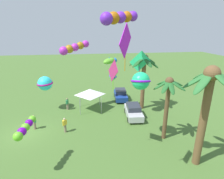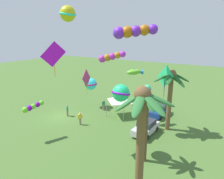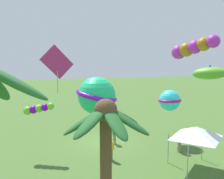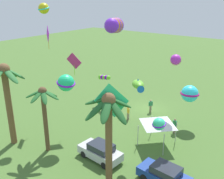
{
  "view_description": "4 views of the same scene",
  "coord_description": "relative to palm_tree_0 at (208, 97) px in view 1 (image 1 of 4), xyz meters",
  "views": [
    {
      "loc": [
        16.87,
        6.26,
        10.0
      ],
      "look_at": [
        0.79,
        8.65,
        4.47
      ],
      "focal_mm": 28.54,
      "sensor_mm": 36.0,
      "label": 1
    },
    {
      "loc": [
        16.92,
        18.77,
        10.69
      ],
      "look_at": [
        -0.51,
        7.9,
        4.89
      ],
      "focal_mm": 30.9,
      "sensor_mm": 36.0,
      "label": 2
    },
    {
      "loc": [
        4.69,
        21.38,
        7.47
      ],
      "look_at": [
        1.16,
        7.01,
        5.49
      ],
      "focal_mm": 42.43,
      "sensor_mm": 36.0,
      "label": 3
    },
    {
      "loc": [
        -13.94,
        26.35,
        13.35
      ],
      "look_at": [
        -0.56,
        8.32,
        5.13
      ],
      "focal_mm": 41.93,
      "sensor_mm": 36.0,
      "label": 4
    }
  ],
  "objects": [
    {
      "name": "kite_diamond_6",
      "position": [
        1.22,
        -6.18,
        3.82
      ],
      "size": [
        1.49,
        0.96,
        2.44
      ],
      "color": "#B510D0"
    },
    {
      "name": "parked_car_1",
      "position": [
        -14.05,
        -3.32,
        -4.84
      ],
      "size": [
        4.03,
        2.02,
        1.51
      ],
      "color": "navy",
      "rests_on": "ground"
    },
    {
      "name": "kite_tube_1",
      "position": [
        -1.08,
        -12.58,
        -2.03
      ],
      "size": [
        2.2,
        1.07,
        0.92
      ],
      "color": "#67D228"
    },
    {
      "name": "kite_tube_3",
      "position": [
        -8.36,
        -4.78,
        5.49
      ],
      "size": [
        2.91,
        4.16,
        1.51
      ],
      "color": "#7225D5"
    },
    {
      "name": "spectator_1",
      "position": [
        -7.13,
        -13.84,
        -4.78
      ],
      "size": [
        0.41,
        0.47,
        1.59
      ],
      "color": "gray",
      "rests_on": "ground"
    },
    {
      "name": "kite_ball_2",
      "position": [
        -3.78,
        -3.64,
        0.21
      ],
      "size": [
        1.98,
        1.99,
        1.55
      ],
      "color": "#1ED680"
    },
    {
      "name": "kite_ball_10",
      "position": [
        -12.7,
        -4.67,
        -1.61
      ],
      "size": [
        1.45,
        1.46,
        0.98
      ],
      "color": "#35DFA0"
    },
    {
      "name": "kite_fish_0",
      "position": [
        -10.3,
        -5.4,
        0.88
      ],
      "size": [
        1.94,
        2.01,
        0.88
      ],
      "color": "#62B92D"
    },
    {
      "name": "parked_car_0",
      "position": [
        -8.29,
        -2.88,
        -4.84
      ],
      "size": [
        4.02,
        1.99,
        1.51
      ],
      "color": "#BCBCC1",
      "rests_on": "ground"
    },
    {
      "name": "kite_tube_9",
      "position": [
        -11.57,
        -9.57,
        2.32
      ],
      "size": [
        1.99,
        3.49,
        1.61
      ],
      "color": "#BD2BC6"
    },
    {
      "name": "palm_tree_1",
      "position": [
        -10.55,
        -1.09,
        -0.35
      ],
      "size": [
        3.86,
        3.82,
        7.13
      ],
      "color": "brown",
      "rests_on": "ground"
    },
    {
      "name": "festival_tent",
      "position": [
        -11.07,
        -7.87,
        -3.12
      ],
      "size": [
        2.86,
        2.86,
        2.85
      ],
      "color": "#9E9EA3",
      "rests_on": "ground"
    },
    {
      "name": "ground_plane",
      "position": [
        -6.53,
        -14.49,
        -5.59
      ],
      "size": [
        120.0,
        120.0,
        0.0
      ],
      "primitive_type": "plane",
      "color": "#476B2D"
    },
    {
      "name": "palm_tree_0",
      "position": [
        0.0,
        0.0,
        0.0
      ],
      "size": [
        3.92,
        3.7,
        7.78
      ],
      "color": "brown",
      "rests_on": "ground"
    },
    {
      "name": "spectator_2",
      "position": [
        -6.06,
        -10.61,
        -4.78
      ],
      "size": [
        0.43,
        0.43,
        1.59
      ],
      "color": "gray",
      "rests_on": "ground"
    },
    {
      "name": "kite_diamond_7",
      "position": [
        -10.36,
        -1.75,
        0.67
      ],
      "size": [
        1.47,
        2.22,
        3.65
      ],
      "color": "#2CD984"
    },
    {
      "name": "spectator_0",
      "position": [
        -11.52,
        -10.84,
        -4.78
      ],
      "size": [
        0.53,
        0.33,
        1.59
      ],
      "color": "gray",
      "rests_on": "ground"
    },
    {
      "name": "kite_ball_4",
      "position": [
        -11.84,
        -13.36,
        -2.0
      ],
      "size": [
        2.35,
        2.36,
        1.78
      ],
      "color": "#2FDDEF"
    },
    {
      "name": "kite_diamond_5",
      "position": [
        -2.31,
        -6.27,
        1.47
      ],
      "size": [
        1.64,
        0.47,
        2.36
      ],
      "color": "#B5276A"
    },
    {
      "name": "palm_tree_2",
      "position": [
        -3.59,
        -1.11,
        -1.1
      ],
      "size": [
        2.82,
        2.9,
        6.09
      ],
      "color": "brown",
      "rests_on": "ground"
    }
  ]
}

